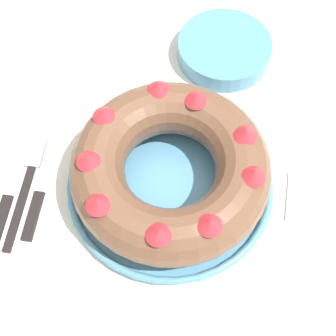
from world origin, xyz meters
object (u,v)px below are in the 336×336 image
Objects in this scene: fork at (27,183)px; cake_knife at (40,194)px; serving_knife at (8,198)px; side_bowl at (224,50)px; bundt_cake at (168,168)px; napkin at (326,203)px; serving_dish at (168,183)px.

cake_knife reaches higher than fork.
side_bowl reaches higher than serving_knife.
bundt_cake is 1.76× the size of side_bowl.
side_bowl is at bearing 123.51° from napkin.
fork is at bearing 56.58° from serving_knife.
fork is (-0.23, -0.03, -0.06)m from bundt_cake.
napkin is at bearing 0.60° from bundt_cake.
bundt_cake is 0.24m from fork.
serving_knife is at bearing -167.02° from bundt_cake.
fork is 0.48m from napkin.
serving_knife is 0.51m from napkin.
serving_dish is 0.23m from fork.
serving_knife reaches higher than napkin.
fork is at bearing -173.32° from bundt_cake.
serving_knife is (-0.25, -0.06, -0.06)m from bundt_cake.
serving_dish is 1.62× the size of fork.
napkin is at bearing -56.49° from side_bowl.
cake_knife is (-0.20, -0.04, -0.06)m from bundt_cake.
cake_knife is (-0.20, -0.04, -0.01)m from serving_dish.
bundt_cake is 1.38× the size of serving_knife.
bundt_cake is at bearing 16.58° from serving_knife.
side_bowl is at bearing 76.51° from serving_dish.
side_bowl is (0.30, 0.31, 0.01)m from fork.
side_bowl reaches higher than napkin.
side_bowl reaches higher than serving_dish.
fork is at bearing -173.30° from serving_dish.
cake_knife is 1.48× the size of napkin.
cake_knife is at bearing -35.32° from fork.
side_bowl is 0.34m from napkin.
bundt_cake reaches higher than cake_knife.
side_bowl is (0.07, 0.28, -0.04)m from bundt_cake.
serving_dish is at bearing 16.60° from serving_knife.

